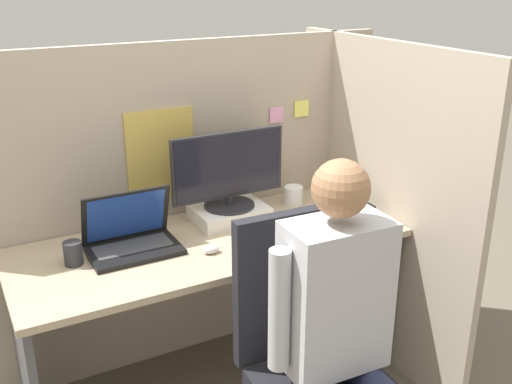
{
  "coord_description": "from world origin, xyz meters",
  "views": [
    {
      "loc": [
        -0.93,
        -1.81,
        1.86
      ],
      "look_at": [
        0.13,
        0.17,
        1.01
      ],
      "focal_mm": 42.0,
      "sensor_mm": 36.0,
      "label": 1
    }
  ],
  "objects_px": {
    "paper_box": "(229,213)",
    "monitor": "(228,170)",
    "pen_cup": "(73,253)",
    "laptop": "(132,239)",
    "stapler": "(362,207)",
    "office_chair": "(313,358)",
    "coffee_mug": "(293,195)",
    "person": "(344,327)",
    "carrot_toy": "(300,231)"
  },
  "relations": [
    {
      "from": "paper_box",
      "to": "office_chair",
      "type": "xyz_separation_m",
      "value": [
        -0.08,
        -0.83,
        -0.24
      ]
    },
    {
      "from": "monitor",
      "to": "laptop",
      "type": "bearing_deg",
      "value": -168.22
    },
    {
      "from": "office_chair",
      "to": "coffee_mug",
      "type": "xyz_separation_m",
      "value": [
        0.44,
        0.86,
        0.26
      ]
    },
    {
      "from": "office_chair",
      "to": "coffee_mug",
      "type": "bearing_deg",
      "value": 62.64
    },
    {
      "from": "person",
      "to": "pen_cup",
      "type": "distance_m",
      "value": 1.1
    },
    {
      "from": "stapler",
      "to": "coffee_mug",
      "type": "distance_m",
      "value": 0.34
    },
    {
      "from": "coffee_mug",
      "to": "office_chair",
      "type": "bearing_deg",
      "value": -117.36
    },
    {
      "from": "laptop",
      "to": "stapler",
      "type": "distance_m",
      "value": 1.1
    },
    {
      "from": "monitor",
      "to": "carrot_toy",
      "type": "bearing_deg",
      "value": -58.42
    },
    {
      "from": "carrot_toy",
      "to": "pen_cup",
      "type": "height_order",
      "value": "pen_cup"
    },
    {
      "from": "monitor",
      "to": "carrot_toy",
      "type": "relative_size",
      "value": 3.73
    },
    {
      "from": "monitor",
      "to": "stapler",
      "type": "xyz_separation_m",
      "value": [
        0.59,
        -0.23,
        -0.21
      ]
    },
    {
      "from": "pen_cup",
      "to": "carrot_toy",
      "type": "bearing_deg",
      "value": -11.88
    },
    {
      "from": "monitor",
      "to": "office_chair",
      "type": "xyz_separation_m",
      "value": [
        -0.08,
        -0.83,
        -0.45
      ]
    },
    {
      "from": "office_chair",
      "to": "coffee_mug",
      "type": "height_order",
      "value": "office_chair"
    },
    {
      "from": "stapler",
      "to": "person",
      "type": "distance_m",
      "value": 1.01
    },
    {
      "from": "laptop",
      "to": "coffee_mug",
      "type": "distance_m",
      "value": 0.87
    },
    {
      "from": "paper_box",
      "to": "laptop",
      "type": "relative_size",
      "value": 0.9
    },
    {
      "from": "office_chair",
      "to": "pen_cup",
      "type": "relative_size",
      "value": 11.05
    },
    {
      "from": "office_chair",
      "to": "coffee_mug",
      "type": "distance_m",
      "value": 1.0
    },
    {
      "from": "stapler",
      "to": "office_chair",
      "type": "xyz_separation_m",
      "value": [
        -0.67,
        -0.6,
        -0.24
      ]
    },
    {
      "from": "carrot_toy",
      "to": "person",
      "type": "relative_size",
      "value": 0.11
    },
    {
      "from": "paper_box",
      "to": "coffee_mug",
      "type": "xyz_separation_m",
      "value": [
        0.36,
        0.03,
        0.01
      ]
    },
    {
      "from": "carrot_toy",
      "to": "coffee_mug",
      "type": "height_order",
      "value": "coffee_mug"
    },
    {
      "from": "laptop",
      "to": "coffee_mug",
      "type": "bearing_deg",
      "value": 8.35
    },
    {
      "from": "paper_box",
      "to": "monitor",
      "type": "bearing_deg",
      "value": 90.0
    },
    {
      "from": "carrot_toy",
      "to": "pen_cup",
      "type": "xyz_separation_m",
      "value": [
        -0.93,
        0.2,
        0.03
      ]
    },
    {
      "from": "person",
      "to": "pen_cup",
      "type": "xyz_separation_m",
      "value": [
        -0.66,
        0.88,
        0.04
      ]
    },
    {
      "from": "office_chair",
      "to": "person",
      "type": "bearing_deg",
      "value": -87.6
    },
    {
      "from": "carrot_toy",
      "to": "paper_box",
      "type": "bearing_deg",
      "value": 121.8
    },
    {
      "from": "stapler",
      "to": "office_chair",
      "type": "relative_size",
      "value": 0.14
    },
    {
      "from": "office_chair",
      "to": "carrot_toy",
      "type": "bearing_deg",
      "value": 62.46
    },
    {
      "from": "pen_cup",
      "to": "stapler",
      "type": "bearing_deg",
      "value": -4.9
    },
    {
      "from": "pen_cup",
      "to": "office_chair",
      "type": "bearing_deg",
      "value": -47.49
    },
    {
      "from": "monitor",
      "to": "coffee_mug",
      "type": "height_order",
      "value": "monitor"
    },
    {
      "from": "coffee_mug",
      "to": "pen_cup",
      "type": "xyz_separation_m",
      "value": [
        -1.1,
        -0.14,
        0.0
      ]
    },
    {
      "from": "laptop",
      "to": "carrot_toy",
      "type": "xyz_separation_m",
      "value": [
        0.69,
        -0.21,
        -0.03
      ]
    },
    {
      "from": "office_chair",
      "to": "pen_cup",
      "type": "distance_m",
      "value": 1.01
    },
    {
      "from": "laptop",
      "to": "monitor",
      "type": "bearing_deg",
      "value": 11.78
    },
    {
      "from": "office_chair",
      "to": "monitor",
      "type": "bearing_deg",
      "value": 84.54
    },
    {
      "from": "stapler",
      "to": "office_chair",
      "type": "distance_m",
      "value": 0.93
    },
    {
      "from": "paper_box",
      "to": "carrot_toy",
      "type": "bearing_deg",
      "value": -58.2
    },
    {
      "from": "office_chair",
      "to": "person",
      "type": "xyz_separation_m",
      "value": [
        0.01,
        -0.16,
        0.22
      ]
    },
    {
      "from": "coffee_mug",
      "to": "stapler",
      "type": "bearing_deg",
      "value": -47.93
    },
    {
      "from": "monitor",
      "to": "laptop",
      "type": "relative_size",
      "value": 1.47
    },
    {
      "from": "laptop",
      "to": "coffee_mug",
      "type": "height_order",
      "value": "laptop"
    },
    {
      "from": "monitor",
      "to": "person",
      "type": "height_order",
      "value": "person"
    },
    {
      "from": "monitor",
      "to": "pen_cup",
      "type": "bearing_deg",
      "value": -170.96
    },
    {
      "from": "paper_box",
      "to": "pen_cup",
      "type": "distance_m",
      "value": 0.75
    },
    {
      "from": "laptop",
      "to": "carrot_toy",
      "type": "distance_m",
      "value": 0.72
    }
  ]
}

